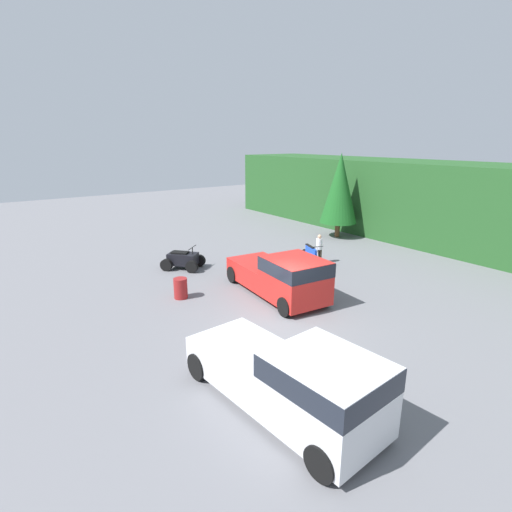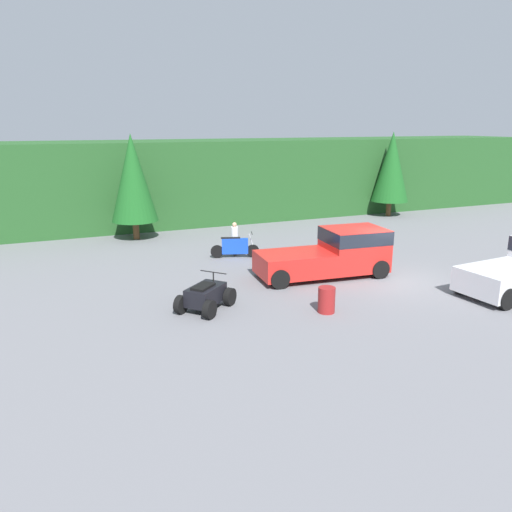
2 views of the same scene
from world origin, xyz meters
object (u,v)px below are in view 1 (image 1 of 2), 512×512
at_px(quad_atv, 183,260).
at_px(steel_barrel, 181,288).
at_px(rider_person, 319,248).
at_px(pickup_truck_red, 283,275).
at_px(pickup_truck_second, 296,379).
at_px(dirt_bike, 311,255).

bearing_deg(quad_atv, steel_barrel, -68.64).
height_order(rider_person, steel_barrel, rider_person).
relative_size(pickup_truck_red, rider_person, 3.43).
distance_m(rider_person, steel_barrel, 8.28).
height_order(pickup_truck_second, dirt_bike, pickup_truck_second).
height_order(pickup_truck_red, pickup_truck_second, same).
height_order(pickup_truck_second, rider_person, pickup_truck_second).
height_order(pickup_truck_second, quad_atv, pickup_truck_second).
height_order(quad_atv, steel_barrel, quad_atv).
xyz_separation_m(pickup_truck_red, quad_atv, (-6.14, -1.71, -0.54)).
bearing_deg(pickup_truck_red, quad_atv, -159.32).
height_order(dirt_bike, steel_barrel, dirt_bike).
xyz_separation_m(dirt_bike, rider_person, (0.14, 0.43, 0.38)).
bearing_deg(pickup_truck_second, pickup_truck_red, 138.69).
bearing_deg(quad_atv, dirt_bike, 19.19).
height_order(pickup_truck_second, steel_barrel, pickup_truck_second).
relative_size(pickup_truck_red, dirt_bike, 2.50).
height_order(dirt_bike, rider_person, rider_person).
bearing_deg(pickup_truck_second, rider_person, 128.86).
relative_size(pickup_truck_red, quad_atv, 2.33).
relative_size(pickup_truck_second, steel_barrel, 6.50).
height_order(pickup_truck_red, dirt_bike, pickup_truck_red).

